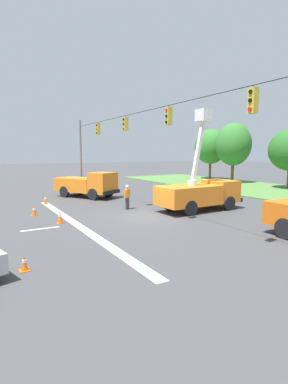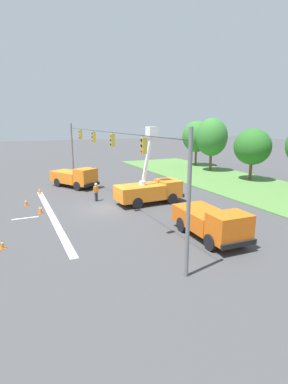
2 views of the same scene
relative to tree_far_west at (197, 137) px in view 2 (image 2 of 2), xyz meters
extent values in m
plane|color=#424244|center=(17.97, -21.67, -4.92)|extent=(200.00, 200.00, 0.00)
cube|color=#517F3D|center=(17.97, -3.67, -4.87)|extent=(56.00, 12.00, 0.10)
cube|color=silver|center=(17.97, -26.26, -4.91)|extent=(17.60, 0.50, 0.01)
cube|color=silver|center=(17.97, -28.26, -4.91)|extent=(0.20, 2.00, 0.01)
cylinder|color=slate|center=(4.97, -21.67, -1.32)|extent=(0.20, 0.20, 7.20)
cylinder|color=slate|center=(30.97, -21.67, -1.32)|extent=(0.20, 0.20, 7.20)
cylinder|color=black|center=(17.97, -21.67, 1.68)|extent=(26.00, 0.03, 0.03)
cylinder|color=black|center=(9.83, -21.67, 1.63)|extent=(0.02, 0.02, 0.10)
cube|color=gold|center=(9.83, -21.67, 1.10)|extent=(0.32, 0.28, 0.96)
cylinder|color=black|center=(9.83, -21.83, 1.42)|extent=(0.16, 0.05, 0.16)
cylinder|color=red|center=(9.83, -21.83, 1.10)|extent=(0.16, 0.05, 0.16)
cylinder|color=black|center=(9.83, -21.83, 0.78)|extent=(0.16, 0.05, 0.16)
cylinder|color=black|center=(15.04, -21.67, 1.63)|extent=(0.02, 0.02, 0.10)
cube|color=gold|center=(15.04, -21.67, 1.10)|extent=(0.32, 0.28, 0.96)
cylinder|color=black|center=(15.04, -21.83, 1.42)|extent=(0.16, 0.05, 0.16)
cylinder|color=black|center=(15.04, -21.83, 1.10)|extent=(0.16, 0.05, 0.16)
cylinder|color=red|center=(15.04, -21.83, 0.78)|extent=(0.16, 0.05, 0.16)
cylinder|color=black|center=(20.33, -21.67, 1.63)|extent=(0.02, 0.02, 0.10)
cube|color=gold|center=(20.33, -21.67, 1.10)|extent=(0.32, 0.28, 0.96)
cylinder|color=red|center=(20.33, -21.83, 1.42)|extent=(0.16, 0.05, 0.16)
cylinder|color=black|center=(20.33, -21.83, 1.10)|extent=(0.16, 0.05, 0.16)
cylinder|color=black|center=(20.33, -21.83, 0.78)|extent=(0.16, 0.05, 0.16)
cylinder|color=black|center=(26.02, -21.67, 1.63)|extent=(0.02, 0.02, 0.10)
cube|color=gold|center=(26.02, -21.67, 1.10)|extent=(0.32, 0.28, 0.96)
cylinder|color=black|center=(26.02, -21.83, 1.42)|extent=(0.16, 0.05, 0.16)
cylinder|color=black|center=(26.02, -21.83, 1.10)|extent=(0.16, 0.05, 0.16)
cylinder|color=red|center=(26.02, -21.83, 0.78)|extent=(0.16, 0.05, 0.16)
cylinder|color=brown|center=(0.00, 0.00, -3.54)|extent=(0.34, 0.34, 2.76)
ellipsoid|color=#33752D|center=(0.00, 0.00, 0.01)|extent=(5.11, 4.54, 5.10)
cylinder|color=brown|center=(5.60, -1.16, -3.34)|extent=(0.40, 0.40, 3.15)
ellipsoid|color=#33752D|center=(5.60, -1.16, 0.20)|extent=(4.63, 4.63, 5.56)
cylinder|color=brown|center=(13.74, -1.05, -3.77)|extent=(0.38, 0.38, 2.30)
ellipsoid|color=#286623|center=(13.74, -1.05, -0.60)|extent=(4.74, 4.45, 4.49)
cube|color=orange|center=(18.17, -18.48, -3.77)|extent=(2.52, 4.28, 1.30)
cube|color=orange|center=(18.09, -15.47, -3.65)|extent=(2.36, 1.87, 1.53)
cube|color=#1E2838|center=(18.08, -14.84, -3.39)|extent=(2.05, 0.15, 0.69)
cube|color=black|center=(18.07, -14.49, -4.27)|extent=(2.41, 0.22, 0.30)
cylinder|color=black|center=(16.99, -15.74, -4.42)|extent=(0.31, 1.01, 1.00)
cylinder|color=black|center=(19.21, -15.68, -4.42)|extent=(0.31, 1.01, 1.00)
cylinder|color=black|center=(17.08, -19.27, -4.42)|extent=(0.31, 1.01, 1.00)
cylinder|color=black|center=(19.30, -19.21, -4.42)|extent=(0.31, 1.01, 1.00)
cylinder|color=silver|center=(18.17, -18.18, -2.94)|extent=(0.60, 0.60, 0.36)
cube|color=white|center=(18.15, -17.73, -0.86)|extent=(0.27, 1.14, 4.56)
cube|color=white|center=(18.14, -17.29, 1.65)|extent=(0.92, 0.82, 0.80)
cube|color=orange|center=(7.31, -22.75, -3.81)|extent=(4.65, 3.96, 1.22)
cube|color=orange|center=(9.84, -21.35, -3.51)|extent=(2.58, 2.75, 1.81)
cube|color=#1E2838|center=(10.37, -21.05, -3.19)|extent=(1.03, 1.74, 0.82)
cube|color=black|center=(10.67, -20.89, -4.27)|extent=(1.25, 2.07, 0.30)
cylinder|color=black|center=(9.13, -20.54, -4.42)|extent=(1.01, 0.73, 1.00)
cylinder|color=black|center=(10.14, -22.37, -4.42)|extent=(1.01, 0.73, 1.00)
cylinder|color=black|center=(6.17, -22.19, -4.42)|extent=(1.01, 0.73, 1.00)
cylinder|color=black|center=(7.18, -24.02, -4.42)|extent=(1.01, 0.73, 1.00)
cube|color=orange|center=(26.40, -17.54, -3.85)|extent=(4.11, 2.58, 1.14)
cube|color=orange|center=(29.27, -17.65, -3.58)|extent=(1.81, 2.40, 1.67)
cube|color=#1E2838|center=(29.87, -17.67, -3.29)|extent=(0.18, 2.07, 0.75)
cube|color=black|center=(30.21, -17.68, -4.27)|extent=(0.25, 2.43, 0.30)
cylinder|color=black|center=(29.08, -16.52, -4.42)|extent=(1.01, 0.32, 1.00)
cylinder|color=black|center=(29.00, -18.75, -4.42)|extent=(1.01, 0.32, 1.00)
cylinder|color=black|center=(25.72, -16.39, -4.42)|extent=(1.01, 0.32, 1.00)
cylinder|color=black|center=(25.64, -18.63, -4.42)|extent=(1.01, 0.32, 1.00)
cylinder|color=#383842|center=(15.35, -21.81, -4.49)|extent=(0.18, 0.18, 0.85)
cylinder|color=#383842|center=(15.24, -21.64, -4.49)|extent=(0.18, 0.18, 0.85)
cube|color=orange|center=(15.30, -21.72, -3.77)|extent=(0.42, 0.47, 0.60)
cube|color=silver|center=(15.30, -21.72, -3.77)|extent=(0.29, 0.40, 0.62)
cylinder|color=orange|center=(15.44, -21.95, -3.74)|extent=(0.11, 0.11, 0.55)
cylinder|color=orange|center=(15.15, -21.50, -3.74)|extent=(0.11, 0.11, 0.55)
sphere|color=tan|center=(15.30, -21.72, -3.34)|extent=(0.22, 0.22, 0.22)
sphere|color=white|center=(15.30, -21.72, -3.28)|extent=(0.26, 0.26, 0.26)
cube|color=orange|center=(17.22, -27.01, -4.90)|extent=(0.36, 0.36, 0.03)
cone|color=orange|center=(17.22, -27.01, -4.50)|extent=(0.31, 0.31, 0.78)
cylinder|color=white|center=(17.22, -27.01, -4.46)|extent=(0.19, 0.19, 0.14)
cube|color=orange|center=(23.60, -29.87, -4.90)|extent=(0.36, 0.36, 0.03)
cone|color=orange|center=(23.60, -29.87, -4.61)|extent=(0.23, 0.23, 0.56)
cylinder|color=white|center=(23.60, -29.87, -4.58)|extent=(0.14, 0.14, 0.10)
cube|color=orange|center=(10.03, -26.31, -4.90)|extent=(0.36, 0.36, 0.03)
cone|color=orange|center=(10.03, -26.31, -4.51)|extent=(0.30, 0.30, 0.76)
cylinder|color=white|center=(10.03, -26.31, -4.47)|extent=(0.19, 0.19, 0.14)
cube|color=orange|center=(14.27, -27.91, -4.90)|extent=(0.36, 0.36, 0.03)
cone|color=orange|center=(14.27, -27.91, -4.53)|extent=(0.28, 0.28, 0.71)
cylinder|color=white|center=(14.27, -27.91, -4.50)|extent=(0.18, 0.18, 0.13)
camera|label=1|loc=(34.19, -31.23, -0.88)|focal=28.00mm
camera|label=2|loc=(42.25, -29.16, 2.52)|focal=28.00mm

